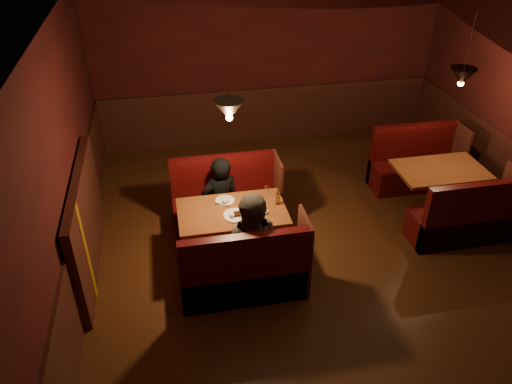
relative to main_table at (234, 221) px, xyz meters
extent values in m
cube|color=#4D2311|center=(1.15, -0.25, -0.56)|extent=(6.00, 7.00, 0.01)
cube|color=black|center=(1.15, -0.25, 2.35)|extent=(6.00, 7.00, 0.01)
cube|color=black|center=(1.15, 3.25, 0.90)|extent=(6.00, 0.01, 2.90)
cube|color=black|center=(-1.86, -0.25, 0.90)|extent=(0.01, 7.00, 2.90)
cube|color=#3C1713|center=(1.15, 3.23, -0.05)|extent=(6.00, 0.04, 1.00)
cube|color=#3C1713|center=(-1.83, -0.25, -0.05)|extent=(0.04, 7.00, 1.00)
cube|color=#3C1713|center=(-1.77, 0.15, 0.10)|extent=(0.10, 2.20, 1.30)
cube|color=#B67815|center=(-1.72, -0.40, 0.10)|extent=(0.01, 0.12, 1.30)
cylinder|color=#333333|center=(-0.01, 0.00, 1.90)|extent=(0.01, 0.01, 0.80)
cone|color=black|center=(-0.01, 0.00, 1.50)|extent=(0.34, 0.34, 0.22)
sphere|color=#FFBF72|center=(-0.01, 0.00, 1.41)|extent=(0.08, 0.08, 0.08)
cylinder|color=#333333|center=(3.04, 0.47, 1.90)|extent=(0.01, 0.01, 0.80)
cone|color=black|center=(3.04, 0.47, 1.50)|extent=(0.34, 0.34, 0.22)
sphere|color=#FFBF72|center=(3.04, 0.47, 1.41)|extent=(0.08, 0.08, 0.08)
cube|color=brown|center=(-0.01, 0.00, 0.14)|extent=(1.34, 0.81, 0.05)
cylinder|color=#3C1713|center=(-0.01, 0.00, -0.22)|extent=(0.13, 0.13, 0.67)
cylinder|color=#3C1713|center=(-0.01, 0.00, -0.53)|extent=(0.54, 0.54, 0.04)
cylinder|color=silver|center=(-0.01, -0.12, 0.17)|extent=(0.27, 0.27, 0.02)
cube|color=black|center=(0.03, -0.13, 0.20)|extent=(0.09, 0.08, 0.03)
ellipsoid|color=silver|center=(-0.04, -0.16, 0.21)|extent=(0.07, 0.07, 0.05)
cube|color=tan|center=(0.11, -0.18, 0.20)|extent=(0.08, 0.07, 0.03)
cylinder|color=silver|center=(0.03, -0.18, 0.19)|extent=(0.08, 0.10, 0.01)
cylinder|color=silver|center=(-0.07, 0.22, 0.17)|extent=(0.25, 0.25, 0.01)
ellipsoid|color=beige|center=(-0.07, 0.18, 0.20)|extent=(0.10, 0.10, 0.05)
cube|color=silver|center=(-0.12, 0.13, 0.18)|extent=(0.17, 0.11, 0.00)
cylinder|color=white|center=(0.27, 0.00, 0.20)|extent=(0.05, 0.05, 0.08)
cylinder|color=white|center=(0.47, 0.24, 0.24)|extent=(0.07, 0.07, 0.14)
cylinder|color=white|center=(0.44, -0.19, 0.24)|extent=(0.07, 0.07, 0.14)
cylinder|color=#47230F|center=(0.57, 0.03, 0.24)|extent=(0.06, 0.06, 0.15)
cylinder|color=#47230F|center=(0.57, 0.03, 0.35)|extent=(0.02, 0.02, 0.07)
ellipsoid|color=white|center=(0.38, -0.14, 0.19)|extent=(0.11, 0.11, 0.04)
cube|color=#390A06|center=(-0.01, 0.69, -0.34)|extent=(1.43, 0.53, 0.43)
cube|color=#390A06|center=(-0.01, 0.90, -0.05)|extent=(1.43, 0.11, 1.00)
cube|color=#3C1713|center=(0.72, 0.69, -0.05)|extent=(0.04, 0.53, 1.00)
cube|color=#390A06|center=(-0.01, -0.69, -0.34)|extent=(1.43, 0.53, 0.43)
cube|color=#390A06|center=(-0.01, -0.90, -0.05)|extent=(1.43, 0.11, 1.00)
cube|color=#3C1713|center=(0.72, -0.69, -0.05)|extent=(0.04, 0.53, 1.00)
cube|color=brown|center=(3.04, 0.47, 0.13)|extent=(1.25, 0.80, 0.05)
cylinder|color=#3C1713|center=(3.04, 0.47, -0.22)|extent=(0.13, 0.13, 0.66)
cylinder|color=#3C1713|center=(3.04, 0.47, -0.53)|extent=(0.53, 0.53, 0.04)
cube|color=#390A06|center=(3.04, 1.15, -0.34)|extent=(1.34, 0.52, 0.42)
cube|color=#390A06|center=(3.04, 1.35, -0.06)|extent=(1.34, 0.11, 0.98)
cube|color=#3C1713|center=(3.73, 1.15, -0.06)|extent=(0.04, 0.52, 0.98)
cube|color=#390A06|center=(3.04, -0.21, -0.34)|extent=(1.34, 0.52, 0.42)
cube|color=#390A06|center=(3.04, -0.41, -0.06)|extent=(1.34, 0.11, 0.98)
cube|color=#3C1713|center=(3.73, -0.21, -0.06)|extent=(0.04, 0.52, 0.98)
imported|color=black|center=(-0.08, 0.63, 0.18)|extent=(0.60, 0.45, 1.47)
imported|color=#3B3633|center=(0.17, -0.62, 0.26)|extent=(0.93, 0.81, 1.62)
camera|label=1|loc=(-0.69, -5.01, 3.68)|focal=35.00mm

